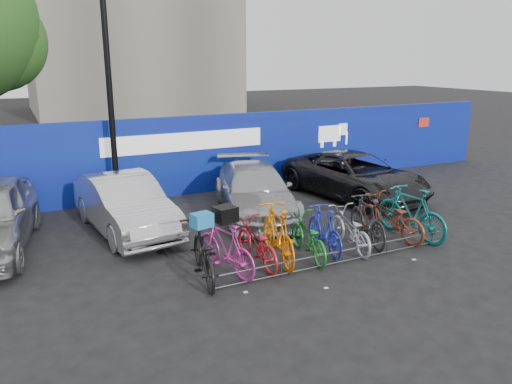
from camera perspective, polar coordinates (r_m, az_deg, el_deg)
ground at (r=10.87m, az=7.38°, el=-7.11°), size 100.00×100.00×0.00m
hoarding at (r=15.68m, az=-4.62°, el=4.46°), size 22.00×0.18×2.40m
lamppost at (r=13.98m, az=-16.40°, el=11.16°), size 0.25×0.50×6.11m
bike_rack at (r=10.35m, az=9.25°, el=-7.38°), size 5.60×0.03×0.30m
car_1 at (r=12.37m, az=-14.78°, el=-1.38°), size 1.93×4.30×1.37m
car_2 at (r=13.33m, az=-0.15°, el=0.18°), size 3.00×4.84×1.31m
car_3 at (r=15.22m, az=11.22°, el=1.84°), size 2.85×5.09×1.34m
bike_0 at (r=9.53m, az=-6.10°, el=-6.95°), size 1.04×2.08×1.04m
bike_1 at (r=9.74m, az=-3.49°, el=-6.35°), size 0.93×1.84×1.06m
bike_2 at (r=10.14m, az=0.03°, el=-5.85°), size 0.62×1.76×0.92m
bike_3 at (r=10.26m, az=2.51°, el=-4.78°), size 0.91×2.07×1.20m
bike_4 at (r=10.52m, az=5.94°, el=-5.16°), size 0.85×1.80×0.91m
bike_5 at (r=10.91m, az=7.85°, el=-4.22°), size 0.72×1.73×1.01m
bike_6 at (r=11.12m, az=10.68°, el=-4.22°), size 0.85×1.81×0.91m
bike_7 at (r=11.54m, az=12.63°, el=-3.15°), size 0.92×1.89×1.09m
bike_8 at (r=11.98m, az=15.15°, el=-2.82°), size 0.91×2.00×1.02m
bike_9 at (r=12.12m, az=17.30°, el=-2.26°), size 0.79×2.09×1.23m
cargo_crate at (r=9.31m, az=-6.21°, el=-3.22°), size 0.42×0.35×0.26m
cargo_topcase at (r=9.51m, az=-3.55°, el=-2.54°), size 0.46×0.43×0.30m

